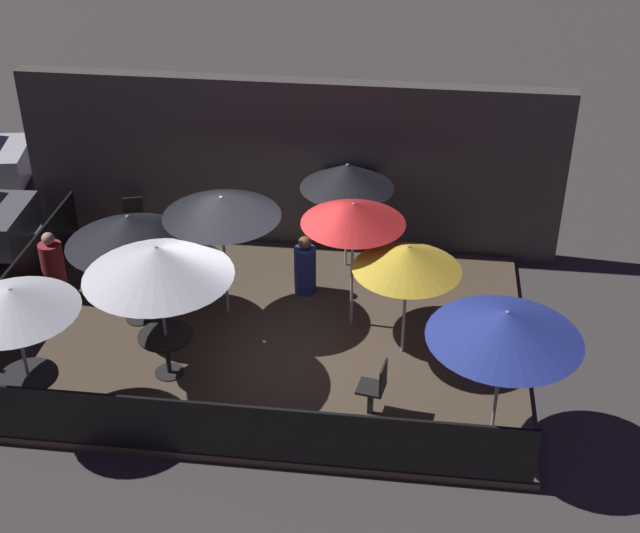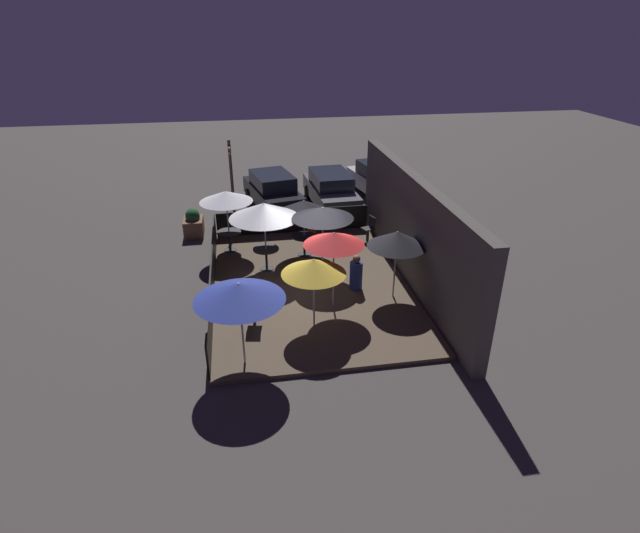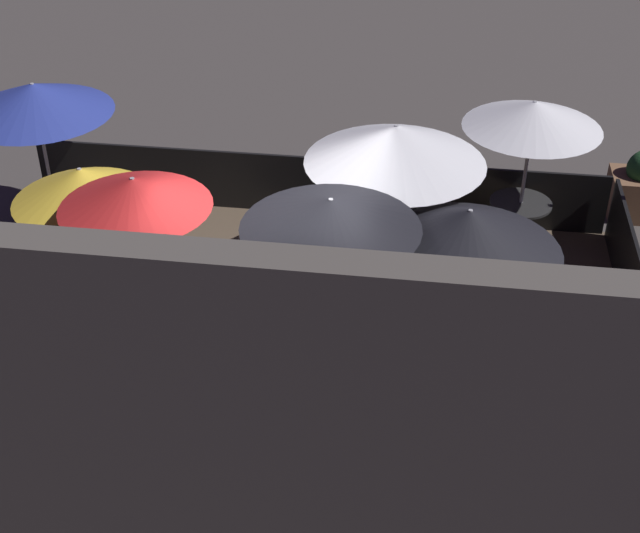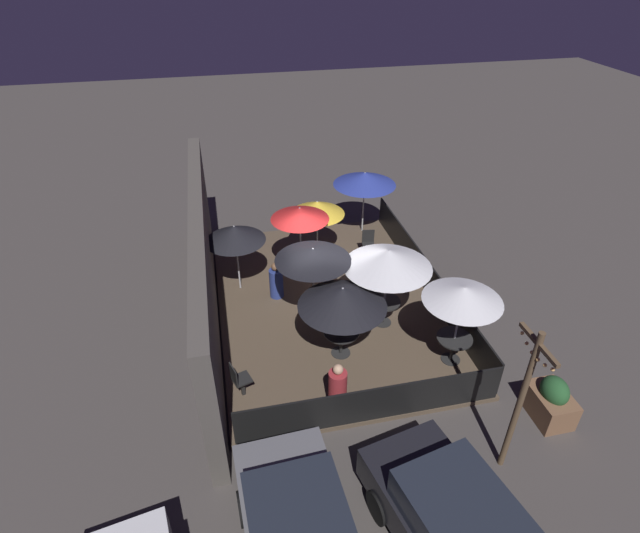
# 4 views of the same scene
# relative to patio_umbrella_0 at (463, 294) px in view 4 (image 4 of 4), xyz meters

# --- Properties ---
(ground_plane) EXTENTS (60.00, 60.00, 0.00)m
(ground_plane) POSITION_rel_patio_umbrella_0_xyz_m (3.04, 2.50, -2.18)
(ground_plane) COLOR #423D3A
(patio_deck) EXTENTS (8.89, 6.18, 0.12)m
(patio_deck) POSITION_rel_patio_umbrella_0_xyz_m (3.04, 2.50, -2.12)
(patio_deck) COLOR brown
(patio_deck) RESTS_ON ground_plane
(building_wall) EXTENTS (10.49, 0.36, 3.48)m
(building_wall) POSITION_rel_patio_umbrella_0_xyz_m (3.04, 5.82, -0.44)
(building_wall) COLOR #4C4742
(building_wall) RESTS_ON ground_plane
(fence_front) EXTENTS (8.69, 0.05, 0.95)m
(fence_front) POSITION_rel_patio_umbrella_0_xyz_m (3.04, -0.54, -1.59)
(fence_front) COLOR black
(fence_front) RESTS_ON patio_deck
(fence_side_left) EXTENTS (0.05, 5.98, 0.95)m
(fence_side_left) POSITION_rel_patio_umbrella_0_xyz_m (-1.36, 2.50, -1.59)
(fence_side_left) COLOR black
(fence_side_left) RESTS_ON patio_deck
(patio_umbrella_0) EXTENTS (1.87, 1.87, 2.26)m
(patio_umbrella_0) POSITION_rel_patio_umbrella_0_xyz_m (0.00, 0.00, 0.00)
(patio_umbrella_0) COLOR #B2B2B7
(patio_umbrella_0) RESTS_ON patio_deck
(patio_umbrella_1) EXTENTS (2.29, 2.29, 2.35)m
(patio_umbrella_1) POSITION_rel_patio_umbrella_0_xyz_m (1.75, 1.22, 0.04)
(patio_umbrella_1) COLOR #B2B2B7
(patio_umbrella_1) RESTS_ON patio_deck
(patio_umbrella_2) EXTENTS (2.16, 2.16, 2.05)m
(patio_umbrella_2) POSITION_rel_patio_umbrella_0_xyz_m (0.82, 2.64, -0.27)
(patio_umbrella_2) COLOR #B2B2B7
(patio_umbrella_2) RESTS_ON patio_deck
(patio_umbrella_3) EXTENTS (2.16, 2.16, 2.24)m
(patio_umbrella_3) POSITION_rel_patio_umbrella_0_xyz_m (6.84, 0.31, -0.04)
(patio_umbrella_3) COLOR #B2B2B7
(patio_umbrella_3) RESTS_ON patio_deck
(patio_umbrella_4) EXTENTS (2.00, 2.00, 2.30)m
(patio_umbrella_4) POSITION_rel_patio_umbrella_0_xyz_m (2.32, 3.05, 0.05)
(patio_umbrella_4) COLOR #B2B2B7
(patio_umbrella_4) RESTS_ON patio_deck
(patio_umbrella_5) EXTENTS (1.73, 1.73, 2.35)m
(patio_umbrella_5) POSITION_rel_patio_umbrella_0_xyz_m (4.53, 2.98, 0.10)
(patio_umbrella_5) COLOR #B2B2B7
(patio_umbrella_5) RESTS_ON patio_deck
(patio_umbrella_6) EXTENTS (1.75, 1.75, 2.13)m
(patio_umbrella_6) POSITION_rel_patio_umbrella_0_xyz_m (4.24, 4.92, -0.17)
(patio_umbrella_6) COLOR #B2B2B7
(patio_umbrella_6) RESTS_ON patio_deck
(patio_umbrella_7) EXTENTS (1.74, 1.74, 2.03)m
(patio_umbrella_7) POSITION_rel_patio_umbrella_0_xyz_m (5.45, 2.27, -0.25)
(patio_umbrella_7) COLOR #B2B2B7
(patio_umbrella_7) RESTS_ON patio_deck
(dining_table_0) EXTENTS (0.88, 0.88, 0.73)m
(dining_table_0) POSITION_rel_patio_umbrella_0_xyz_m (0.00, 0.00, -1.48)
(dining_table_0) COLOR black
(dining_table_0) RESTS_ON patio_deck
(dining_table_1) EXTENTS (0.87, 0.87, 0.75)m
(dining_table_1) POSITION_rel_patio_umbrella_0_xyz_m (1.75, 1.22, -1.47)
(dining_table_1) COLOR black
(dining_table_1) RESTS_ON patio_deck
(dining_table_2) EXTENTS (0.90, 0.90, 0.73)m
(dining_table_2) POSITION_rel_patio_umbrella_0_xyz_m (0.82, 2.64, -1.49)
(dining_table_2) COLOR black
(dining_table_2) RESTS_ON patio_deck
(patio_chair_0) EXTENTS (0.46, 0.46, 0.95)m
(patio_chair_0) POSITION_rel_patio_umbrella_0_xyz_m (5.10, 0.63, -1.54)
(patio_chair_0) COLOR black
(patio_chair_0) RESTS_ON patio_deck
(patio_chair_1) EXTENTS (0.51, 0.51, 0.95)m
(patio_chair_1) POSITION_rel_patio_umbrella_0_xyz_m (-0.04, 5.26, -1.54)
(patio_chair_1) COLOR black
(patio_chair_1) RESTS_ON patio_deck
(patron_0) EXTENTS (0.58, 0.58, 1.32)m
(patron_0) POSITION_rel_patio_umbrella_0_xyz_m (-0.88, 3.17, -1.48)
(patron_0) COLOR maroon
(patron_0) RESTS_ON patio_deck
(patron_1) EXTENTS (0.50, 0.50, 1.15)m
(patron_1) POSITION_rel_patio_umbrella_0_xyz_m (3.59, 3.89, -1.56)
(patron_1) COLOR navy
(patron_1) RESTS_ON patio_deck
(planter_box) EXTENTS (1.07, 0.75, 1.11)m
(planter_box) POSITION_rel_patio_umbrella_0_xyz_m (-2.00, -1.41, -1.70)
(planter_box) COLOR brown
(planter_box) RESTS_ON ground_plane
(light_post) EXTENTS (1.10, 0.12, 3.52)m
(light_post) POSITION_rel_patio_umbrella_0_xyz_m (-2.90, 0.21, -0.20)
(light_post) COLOR brown
(light_post) RESTS_ON ground_plane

